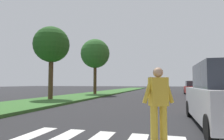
{
  "coord_description": "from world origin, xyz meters",
  "views": [
    {
      "loc": [
        0.71,
        1.86,
        1.33
      ],
      "look_at": [
        -2.54,
        13.59,
        2.17
      ],
      "focal_mm": 31.98,
      "sensor_mm": 36.0,
      "label": 1
    }
  ],
  "objects": [
    {
      "name": "median_strip",
      "position": [
        -7.62,
        28.0,
        0.07
      ],
      "size": [
        4.4,
        64.0,
        0.15
      ],
      "primitive_type": "cube",
      "color": "#386B2D",
      "rests_on": "ground_plane"
    },
    {
      "name": "tree_far",
      "position": [
        -7.36,
        23.58,
        4.81
      ],
      "size": [
        3.38,
        3.38,
        6.38
      ],
      "color": "#4C3823",
      "rests_on": "median_strip"
    },
    {
      "name": "ground_plane",
      "position": [
        0.0,
        30.0,
        0.0
      ],
      "size": [
        140.0,
        140.0,
        0.0
      ],
      "primitive_type": "plane",
      "color": "#262628"
    },
    {
      "name": "tree_mid",
      "position": [
        -8.09,
        15.62,
        4.39
      ],
      "size": [
        2.84,
        2.84,
        5.7
      ],
      "color": "#4C3823",
      "rests_on": "median_strip"
    },
    {
      "name": "sedan_midblock",
      "position": [
        3.61,
        27.25,
        0.77
      ],
      "size": [
        1.77,
        4.16,
        1.65
      ],
      "color": "maroon",
      "rests_on": "ground_plane"
    },
    {
      "name": "pedestrian_performer",
      "position": [
        0.52,
        6.35,
        0.93
      ],
      "size": [
        0.7,
        0.44,
        1.69
      ],
      "color": "gold",
      "rests_on": "ground_plane"
    }
  ]
}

